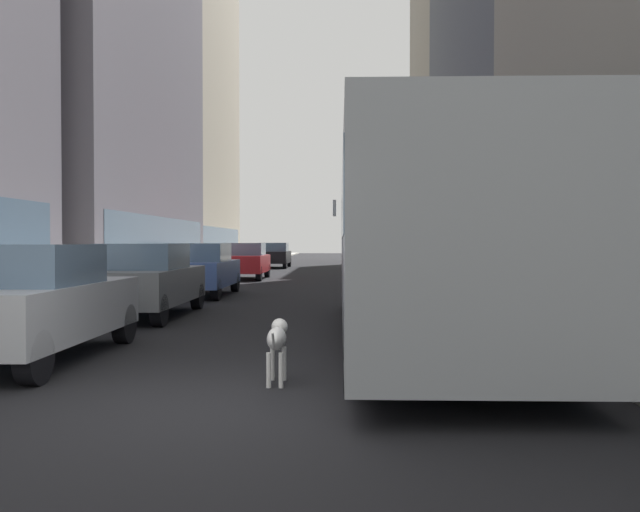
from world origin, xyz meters
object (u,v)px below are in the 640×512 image
car_grey_wagon (146,280)px  car_silver_sedan (31,302)px  car_black_suv (274,255)px  car_red_coupe (244,261)px  traffic_light_near (632,175)px  transit_bus (417,235)px  car_blue_hatchback (201,269)px  dalmatian_dog (277,339)px

car_grey_wagon → car_silver_sedan: size_ratio=1.07×
car_grey_wagon → car_black_suv: (-0.00, 28.56, 0.00)m
car_red_coupe → traffic_light_near: traffic_light_near is taller
car_grey_wagon → transit_bus: bearing=-29.1°
car_grey_wagon → car_blue_hatchback: same height
car_grey_wagon → car_silver_sedan: same height
car_red_coupe → car_silver_sedan: 20.62m
car_red_coupe → car_black_suv: same height
car_silver_sedan → traffic_light_near: bearing=-8.7°
car_black_suv → traffic_light_near: size_ratio=1.32×
traffic_light_near → car_blue_hatchback: bearing=121.8°
car_grey_wagon → traffic_light_near: traffic_light_near is taller
car_black_suv → car_red_coupe: bearing=-90.0°
car_red_coupe → car_black_suv: (-0.00, 13.40, 0.00)m
car_blue_hatchback → car_silver_sedan: bearing=-90.0°
transit_bus → car_silver_sedan: transit_bus is taller
transit_bus → car_silver_sedan: bearing=-157.4°
car_black_suv → transit_bus: bearing=-80.0°
car_grey_wagon → car_silver_sedan: 5.46m
car_blue_hatchback → dalmatian_dog: size_ratio=4.47×
dalmatian_dog → traffic_light_near: traffic_light_near is taller
car_black_suv → car_silver_sedan: size_ratio=1.11×
transit_bus → car_black_suv: size_ratio=2.57×
car_grey_wagon → car_red_coupe: 15.16m
car_black_suv → car_silver_sedan: 34.01m
transit_bus → car_grey_wagon: transit_bus is taller
car_blue_hatchback → transit_bus: bearing=-57.9°
car_blue_hatchback → traffic_light_near: 14.72m
car_black_suv → dalmatian_dog: bearing=-84.3°
traffic_light_near → car_red_coupe: bearing=109.5°
transit_bus → car_blue_hatchback: (-5.60, 8.93, -0.96)m
car_grey_wagon → traffic_light_near: (7.70, -6.64, 1.61)m
car_red_coupe → traffic_light_near: size_ratio=1.18×
car_red_coupe → car_silver_sedan: (-0.00, -20.62, -0.00)m
transit_bus → car_red_coupe: bearing=107.0°
car_red_coupe → car_black_suv: bearing=90.0°
car_black_suv → traffic_light_near: (7.70, -35.19, 1.61)m
car_blue_hatchback → traffic_light_near: (7.70, -12.44, 1.61)m
transit_bus → traffic_light_near: (2.10, -3.51, 0.66)m
car_red_coupe → car_blue_hatchback: (0.00, -9.35, -0.00)m
transit_bus → car_blue_hatchback: 10.58m
car_red_coupe → car_blue_hatchback: bearing=-90.0°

